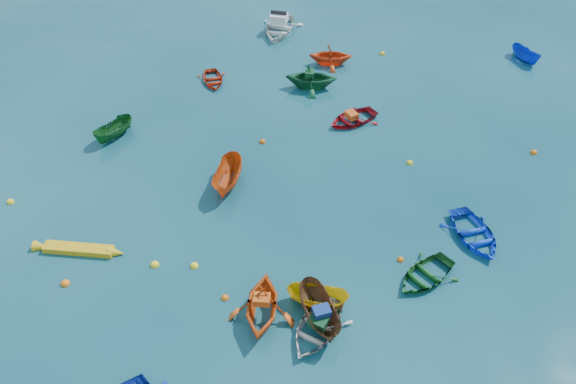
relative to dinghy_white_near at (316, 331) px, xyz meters
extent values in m
plane|color=#093343|center=(0.57, 2.75, 0.00)|extent=(160.00, 160.00, 0.00)
imported|color=beige|center=(0.00, 0.00, 0.00)|extent=(3.74, 3.82, 0.65)
imported|color=brown|center=(0.25, 0.48, 0.00)|extent=(1.45, 3.22, 1.21)
imported|color=blue|center=(8.27, 3.31, 0.00)|extent=(2.52, 3.41, 0.69)
imported|color=#E15415|center=(-1.93, 1.18, 0.00)|extent=(3.51, 3.80, 1.65)
imported|color=yellow|center=(0.37, 1.29, 0.00)|extent=(2.72, 1.95, 0.99)
imported|color=#13531C|center=(5.16, 1.58, 0.00)|extent=(3.60, 3.24, 0.61)
imported|color=#CD4D13|center=(-2.13, 9.35, 0.00)|extent=(2.31, 3.41, 1.23)
imported|color=#13552D|center=(4.20, 17.47, 0.00)|extent=(3.82, 3.54, 1.66)
imported|color=#9F0D15|center=(5.62, 13.35, 0.00)|extent=(3.62, 3.08, 0.64)
imported|color=#0F33BD|center=(19.10, 17.74, 0.00)|extent=(1.39, 2.58, 0.94)
imported|color=#B5270F|center=(-1.73, 19.48, 0.00)|extent=(1.92, 2.63, 0.54)
imported|color=red|center=(6.18, 20.06, 0.00)|extent=(3.34, 3.06, 1.48)
imported|color=#13531E|center=(-7.76, 14.77, 0.00)|extent=(2.62, 2.52, 1.02)
imported|color=white|center=(3.81, 25.43, 0.00)|extent=(4.57, 5.16, 1.49)
cube|color=#104323|center=(0.07, 0.08, 0.49)|extent=(0.87, 0.86, 0.34)
cube|color=navy|center=(0.27, 0.33, 0.77)|extent=(0.71, 0.56, 0.32)
cube|color=#D44F15|center=(-1.92, 1.23, 0.99)|extent=(0.79, 0.68, 0.32)
cube|color=#0F3F1E|center=(4.10, 17.50, 1.00)|extent=(0.72, 0.83, 0.34)
cube|color=#DB4E16|center=(5.53, 13.31, 0.49)|extent=(0.74, 0.85, 0.34)
sphere|color=#E65F0C|center=(-3.27, 2.36, 0.00)|extent=(0.32, 0.32, 0.32)
sphere|color=yellow|center=(-4.35, 4.36, 0.00)|extent=(0.36, 0.36, 0.36)
sphere|color=#D0600B|center=(4.53, 2.76, 0.00)|extent=(0.31, 0.31, 0.31)
sphere|color=yellow|center=(-6.02, 4.79, 0.00)|extent=(0.39, 0.39, 0.39)
sphere|color=orange|center=(-9.74, 4.55, 0.00)|extent=(0.39, 0.39, 0.39)
sphere|color=yellow|center=(7.44, 9.02, 0.00)|extent=(0.35, 0.35, 0.35)
sphere|color=orange|center=(14.31, 8.39, 0.00)|extent=(0.38, 0.38, 0.38)
sphere|color=yellow|center=(-12.73, 10.37, 0.00)|extent=(0.37, 0.37, 0.37)
sphere|color=#D7520B|center=(0.18, 12.52, 0.00)|extent=(0.36, 0.36, 0.36)
sphere|color=gold|center=(10.03, 20.58, 0.00)|extent=(0.38, 0.38, 0.38)
camera|label=1|loc=(-3.81, -12.08, 18.69)|focal=35.00mm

